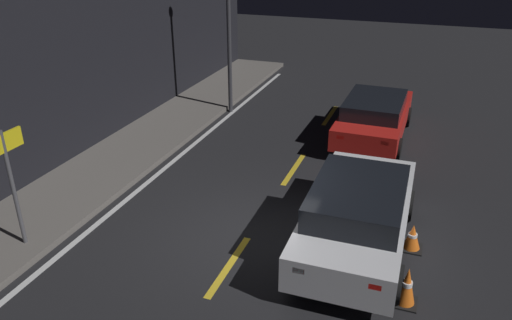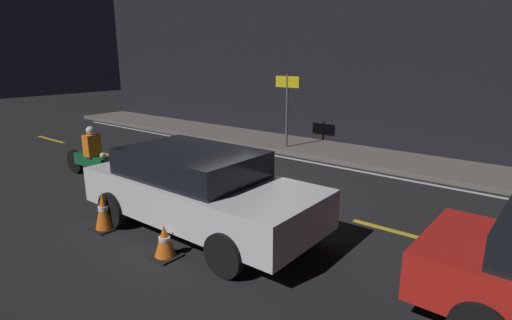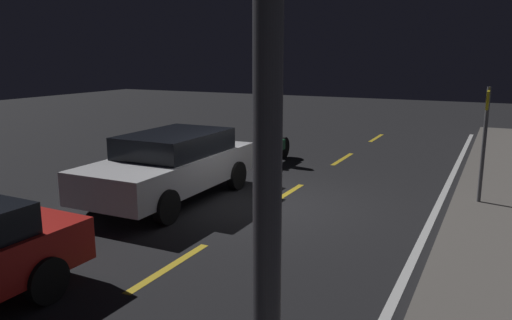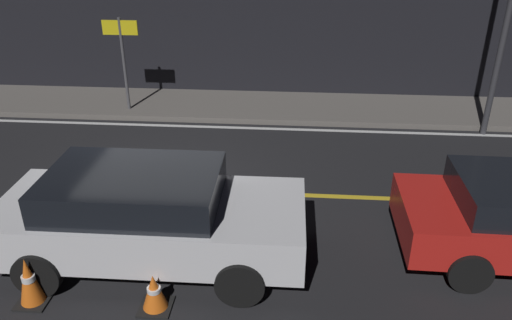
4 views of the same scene
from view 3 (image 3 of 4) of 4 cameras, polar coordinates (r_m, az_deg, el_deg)
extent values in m
plane|color=black|center=(10.73, 1.30, -5.28)|extent=(56.00, 56.00, 0.00)
cube|color=#605B56|center=(9.79, 27.16, -7.91)|extent=(28.00, 2.29, 0.15)
cube|color=gold|center=(20.01, 13.58, 2.47)|extent=(2.00, 0.14, 0.01)
cube|color=gold|center=(15.73, 9.86, 0.11)|extent=(2.00, 0.14, 0.01)
cube|color=gold|center=(11.60, 3.41, -3.95)|extent=(2.00, 0.14, 0.01)
cube|color=gold|center=(7.89, -9.82, -11.93)|extent=(2.00, 0.14, 0.01)
cube|color=silver|center=(9.86, 18.96, -7.49)|extent=(25.20, 0.14, 0.01)
cube|color=silver|center=(11.20, -9.78, -1.14)|extent=(4.56, 1.90, 0.67)
cube|color=black|center=(11.27, -9.21, 1.93)|extent=(2.51, 1.70, 0.48)
cube|color=red|center=(12.72, -1.68, 1.36)|extent=(0.06, 0.20, 0.10)
cube|color=red|center=(13.32, -6.32, 1.77)|extent=(0.06, 0.20, 0.10)
cylinder|color=black|center=(9.67, -10.16, -5.30)|extent=(0.68, 0.19, 0.68)
cylinder|color=black|center=(10.81, -18.05, -3.86)|extent=(0.68, 0.19, 0.68)
cylinder|color=black|center=(11.96, -2.22, -1.78)|extent=(0.68, 0.19, 0.68)
cylinder|color=black|center=(12.91, -9.39, -0.91)|extent=(0.68, 0.19, 0.68)
cube|color=red|center=(7.73, -19.83, -6.93)|extent=(0.06, 0.20, 0.10)
cube|color=red|center=(8.59, -25.20, -5.49)|extent=(0.06, 0.20, 0.10)
cylinder|color=black|center=(7.18, -22.82, -12.55)|extent=(0.62, 0.19, 0.62)
cylinder|color=black|center=(14.13, 0.63, 0.30)|extent=(0.66, 0.09, 0.66)
cylinder|color=black|center=(15.65, 3.24, 1.43)|extent=(0.66, 0.11, 0.66)
cube|color=#14592D|center=(14.86, 2.01, 1.46)|extent=(1.30, 0.26, 0.30)
sphere|color=#F2EABF|center=(14.32, 1.14, 2.01)|extent=(0.14, 0.14, 0.14)
cube|color=orange|center=(14.69, 1.86, 3.03)|extent=(0.29, 0.36, 0.55)
sphere|color=silver|center=(14.64, 1.87, 4.52)|extent=(0.22, 0.22, 0.22)
cube|color=black|center=(13.10, -9.86, -2.20)|extent=(0.43, 0.43, 0.03)
cone|color=orange|center=(13.02, -9.92, -0.66)|extent=(0.33, 0.33, 0.69)
cylinder|color=white|center=(13.02, -9.92, -0.51)|extent=(0.18, 0.18, 0.08)
cube|color=black|center=(11.81, -14.69, -3.99)|extent=(0.44, 0.44, 0.03)
cone|color=orange|center=(11.74, -14.76, -2.70)|extent=(0.34, 0.34, 0.52)
cylinder|color=white|center=(11.73, -14.77, -2.58)|extent=(0.19, 0.19, 0.06)
cylinder|color=#4C4C51|center=(11.29, 24.59, 1.52)|extent=(0.08, 0.08, 2.40)
cube|color=yellow|center=(11.17, 25.01, 6.31)|extent=(0.90, 0.05, 0.36)
cylinder|color=#333338|center=(2.32, 1.33, 1.49)|extent=(0.14, 0.14, 5.50)
camera|label=1|loc=(19.14, 3.36, 19.90)|focal=35.00mm
camera|label=2|loc=(11.80, -45.48, 8.11)|focal=28.00mm
camera|label=4|loc=(14.43, -36.96, 16.03)|focal=35.00mm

